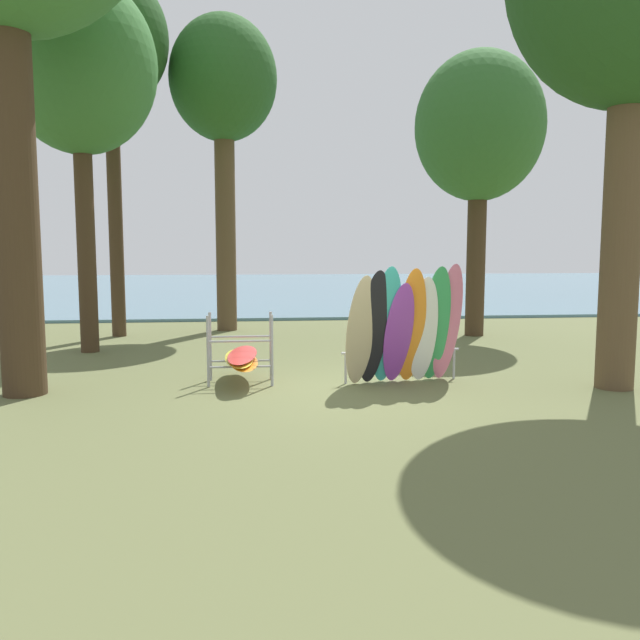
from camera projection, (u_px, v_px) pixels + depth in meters
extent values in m
plane|color=#60663D|center=(354.00, 391.00, 10.91)|extent=(80.00, 80.00, 0.00)
cube|color=slate|center=(280.00, 287.00, 39.39)|extent=(80.00, 36.00, 0.10)
cylinder|color=#42301E|center=(15.00, 179.00, 10.32)|extent=(0.69, 0.69, 7.00)
cylinder|color=brown|center=(622.00, 220.00, 10.88)|extent=(0.63, 0.63, 5.74)
cylinder|color=#42301E|center=(476.00, 253.00, 17.69)|extent=(0.51, 0.51, 4.56)
ellipsoid|color=#33662D|center=(479.00, 126.00, 17.32)|extent=(3.44, 3.44, 3.96)
cylinder|color=#42301E|center=(86.00, 235.00, 14.81)|extent=(0.41, 0.41, 5.38)
ellipsoid|color=#387033|center=(79.00, 64.00, 14.39)|extent=(3.42, 3.42, 3.93)
cylinder|color=#42301E|center=(115.00, 209.00, 17.40)|extent=(0.37, 0.37, 6.90)
ellipsoid|color=#234C1E|center=(109.00, 38.00, 16.91)|extent=(3.05, 3.05, 3.51)
cylinder|color=brown|center=(226.00, 224.00, 18.76)|extent=(0.58, 0.58, 6.22)
ellipsoid|color=#285623|center=(223.00, 78.00, 18.31)|extent=(3.04, 3.04, 3.50)
ellipsoid|color=#C6B289|center=(361.00, 331.00, 11.18)|extent=(0.63, 0.69, 1.96)
ellipsoid|color=black|center=(374.00, 328.00, 11.24)|extent=(0.62, 0.74, 2.04)
ellipsoid|color=#38B2AD|center=(386.00, 326.00, 11.30)|extent=(0.55, 0.76, 2.11)
ellipsoid|color=purple|center=(399.00, 333.00, 11.38)|extent=(0.62, 0.73, 1.82)
ellipsoid|color=orange|center=(411.00, 326.00, 11.44)|extent=(0.54, 0.63, 2.07)
ellipsoid|color=white|center=(423.00, 330.00, 11.51)|extent=(0.54, 0.54, 1.92)
ellipsoid|color=#339E56|center=(435.00, 324.00, 11.57)|extent=(0.56, 0.67, 2.10)
ellipsoid|color=pink|center=(447.00, 323.00, 11.63)|extent=(0.63, 0.68, 2.14)
cylinder|color=#9EA0A5|center=(346.00, 368.00, 11.51)|extent=(0.04, 0.04, 0.55)
cylinder|color=#9EA0A5|center=(454.00, 364.00, 11.97)|extent=(0.04, 0.04, 0.55)
cylinder|color=#9EA0A5|center=(401.00, 351.00, 11.71)|extent=(2.22, 0.31, 0.04)
cylinder|color=#9EA0A5|center=(208.00, 352.00, 11.17)|extent=(0.05, 0.05, 1.25)
cylinder|color=#9EA0A5|center=(272.00, 351.00, 11.29)|extent=(0.05, 0.05, 1.25)
cylinder|color=#9EA0A5|center=(210.00, 347.00, 11.76)|extent=(0.05, 0.05, 1.25)
cylinder|color=#9EA0A5|center=(271.00, 346.00, 11.88)|extent=(0.05, 0.05, 1.25)
cylinder|color=#9EA0A5|center=(240.00, 367.00, 11.26)|extent=(1.10, 0.04, 0.04)
cylinder|color=#9EA0A5|center=(240.00, 341.00, 11.21)|extent=(1.10, 0.04, 0.04)
cylinder|color=#9EA0A5|center=(241.00, 361.00, 11.85)|extent=(1.10, 0.04, 0.04)
cylinder|color=#9EA0A5|center=(241.00, 337.00, 11.80)|extent=(1.10, 0.04, 0.04)
ellipsoid|color=orange|center=(243.00, 361.00, 11.56)|extent=(0.58, 2.12, 0.06)
ellipsoid|color=yellow|center=(239.00, 358.00, 11.54)|extent=(0.59, 2.12, 0.06)
ellipsoid|color=red|center=(242.00, 354.00, 11.54)|extent=(0.63, 2.13, 0.06)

